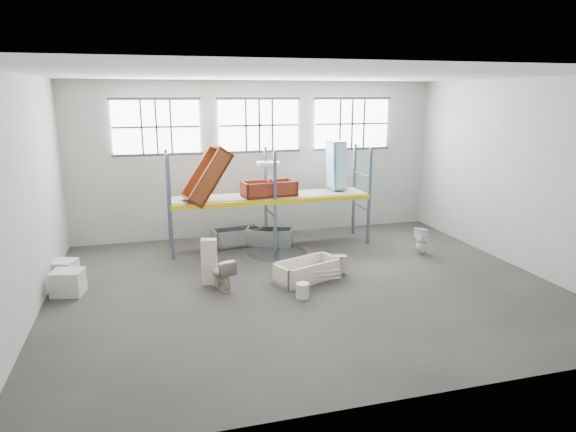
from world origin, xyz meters
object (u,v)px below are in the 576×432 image
object	(u,v)px
steel_tub_right	(269,237)
carton_near	(68,283)
cistern_tall	(209,262)
toilet_beige	(222,273)
bathtub_beige	(307,270)
steel_tub_left	(237,237)
bucket	(303,291)
toilet_white	(422,241)
blue_tub_upright	(336,165)
rust_tub_flat	(269,189)

from	to	relation	value
steel_tub_right	carton_near	bearing A→B (deg)	-154.53
cistern_tall	carton_near	xyz separation A→B (m)	(-3.28, 0.20, -0.28)
toilet_beige	bathtub_beige	bearing A→B (deg)	162.93
steel_tub_left	carton_near	distance (m)	5.33
steel_tub_left	bucket	world-z (taller)	steel_tub_left
steel_tub_left	steel_tub_right	bearing A→B (deg)	-14.16
steel_tub_left	cistern_tall	bearing A→B (deg)	-111.75
bathtub_beige	cistern_tall	xyz separation A→B (m)	(-2.40, 0.37, 0.33)
toilet_beige	toilet_white	world-z (taller)	toilet_white
bathtub_beige	blue_tub_upright	world-z (taller)	blue_tub_upright
toilet_white	bucket	size ratio (longest dim) A/B	2.25
rust_tub_flat	bucket	size ratio (longest dim) A/B	4.52
blue_tub_upright	bucket	world-z (taller)	blue_tub_upright
toilet_beige	steel_tub_right	xyz separation A→B (m)	(1.94, 3.21, -0.12)
cistern_tall	bucket	size ratio (longest dim) A/B	3.23
bathtub_beige	bucket	distance (m)	1.21
bucket	carton_near	world-z (taller)	carton_near
steel_tub_left	bucket	bearing A→B (deg)	-80.98
rust_tub_flat	toilet_beige	bearing A→B (deg)	-122.05
toilet_white	bucket	xyz separation A→B (m)	(-4.36, -2.24, -0.22)
rust_tub_flat	bucket	bearing A→B (deg)	-93.06
carton_near	cistern_tall	bearing A→B (deg)	-3.52
toilet_white	bucket	bearing A→B (deg)	-76.01
cistern_tall	bucket	bearing A→B (deg)	-22.84
toilet_white	steel_tub_right	distance (m)	4.60
toilet_white	steel_tub_left	world-z (taller)	toilet_white
toilet_white	blue_tub_upright	world-z (taller)	blue_tub_upright
bucket	cistern_tall	bearing A→B (deg)	142.48
bathtub_beige	toilet_white	xyz separation A→B (m)	(3.90, 1.12, 0.15)
bathtub_beige	carton_near	bearing A→B (deg)	153.37
toilet_white	rust_tub_flat	xyz separation A→B (m)	(-4.14, 1.89, 1.42)
toilet_beige	carton_near	distance (m)	3.59
blue_tub_upright	rust_tub_flat	bearing A→B (deg)	-171.06
bathtub_beige	bucket	bearing A→B (deg)	-133.30
steel_tub_left	blue_tub_upright	xyz separation A→B (m)	(3.22, -0.05, 2.12)
carton_near	toilet_white	bearing A→B (deg)	3.27
rust_tub_flat	cistern_tall	bearing A→B (deg)	-129.28
toilet_beige	steel_tub_left	world-z (taller)	toilet_beige
steel_tub_right	blue_tub_upright	xyz separation A→B (m)	(2.24, 0.19, 2.13)
toilet_beige	rust_tub_flat	distance (m)	3.87
steel_tub_left	steel_tub_right	world-z (taller)	steel_tub_left
cistern_tall	steel_tub_right	world-z (taller)	cistern_tall
bucket	blue_tub_upright	bearing A→B (deg)	60.94
steel_tub_left	rust_tub_flat	world-z (taller)	rust_tub_flat
rust_tub_flat	carton_near	bearing A→B (deg)	-155.85
steel_tub_right	blue_tub_upright	world-z (taller)	blue_tub_upright
bathtub_beige	toilet_white	size ratio (longest dim) A/B	2.11
steel_tub_left	carton_near	world-z (taller)	carton_near
bathtub_beige	steel_tub_right	bearing A→B (deg)	72.94
toilet_beige	steel_tub_left	distance (m)	3.59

